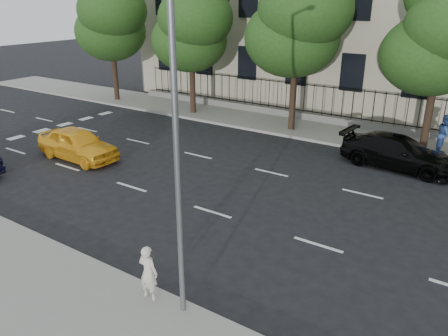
% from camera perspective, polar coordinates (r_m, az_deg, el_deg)
% --- Properties ---
extents(ground, '(120.00, 120.00, 0.00)m').
position_cam_1_polar(ground, '(13.96, -7.49, -9.65)').
color(ground, black).
rests_on(ground, ground).
extents(near_sidewalk, '(60.00, 4.00, 0.15)m').
position_cam_1_polar(near_sidewalk, '(11.78, -20.84, -17.24)').
color(near_sidewalk, gray).
rests_on(near_sidewalk, ground).
extents(far_sidewalk, '(60.00, 4.00, 0.15)m').
position_cam_1_polar(far_sidewalk, '(25.27, 13.63, 4.55)').
color(far_sidewalk, gray).
rests_on(far_sidewalk, ground).
extents(lane_markings, '(49.60, 4.62, 0.01)m').
position_cam_1_polar(lane_markings, '(17.37, 2.74, -2.92)').
color(lane_markings, silver).
rests_on(lane_markings, ground).
extents(crosswalk, '(0.50, 12.10, 0.01)m').
position_cam_1_polar(crosswalk, '(26.81, -24.12, 4.07)').
color(crosswalk, silver).
rests_on(crosswalk, ground).
extents(iron_fence, '(30.00, 0.50, 2.20)m').
position_cam_1_polar(iron_fence, '(26.67, 15.04, 6.58)').
color(iron_fence, slate).
rests_on(iron_fence, far_sidewalk).
extents(street_light, '(0.25, 3.32, 8.05)m').
position_cam_1_polar(street_light, '(9.24, -4.31, 8.76)').
color(street_light, slate).
rests_on(street_light, near_sidewalk).
extents(tree_a, '(5.71, 5.31, 9.39)m').
position_cam_1_polar(tree_a, '(32.74, -14.45, 19.02)').
color(tree_a, '#382619').
rests_on(tree_a, far_sidewalk).
extents(tree_b, '(5.53, 5.12, 8.97)m').
position_cam_1_polar(tree_b, '(28.02, -4.08, 18.71)').
color(tree_b, '#382619').
rests_on(tree_b, far_sidewalk).
extents(tree_c, '(5.89, 5.50, 9.80)m').
position_cam_1_polar(tree_c, '(24.40, 9.88, 19.39)').
color(tree_c, '#382619').
rests_on(tree_c, far_sidewalk).
extents(tree_d, '(5.34, 4.94, 8.84)m').
position_cam_1_polar(tree_d, '(22.48, 26.90, 15.88)').
color(tree_d, '#382619').
rests_on(tree_d, far_sidewalk).
extents(yellow_taxi, '(4.37, 1.82, 1.48)m').
position_cam_1_polar(yellow_taxi, '(21.61, -18.59, 3.01)').
color(yellow_taxi, yellow).
rests_on(yellow_taxi, ground).
extents(black_sedan, '(5.18, 2.49, 1.45)m').
position_cam_1_polar(black_sedan, '(20.90, 21.76, 1.94)').
color(black_sedan, black).
rests_on(black_sedan, ground).
extents(woman_near, '(0.55, 0.38, 1.46)m').
position_cam_1_polar(woman_near, '(11.14, -9.86, -13.28)').
color(woman_near, beige).
rests_on(woman_near, near_sidewalk).
extents(pedestrian_far, '(0.76, 0.96, 1.93)m').
position_cam_1_polar(pedestrian_far, '(23.10, 26.94, 3.91)').
color(pedestrian_far, '#2E4A88').
rests_on(pedestrian_far, far_sidewalk).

